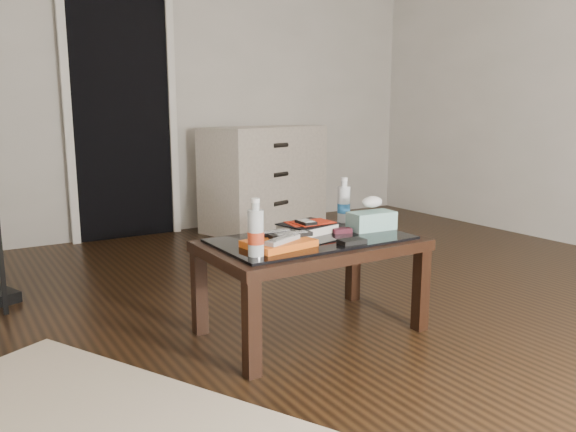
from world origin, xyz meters
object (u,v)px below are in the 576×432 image
object	(u,v)px
water_bottle_left	(256,227)
tissue_box	(372,221)
coffee_table	(311,251)
water_bottle_right	(344,200)
dresser	(265,177)
textbook	(307,228)

from	to	relation	value
water_bottle_left	tissue_box	xyz separation A→B (m)	(0.73, 0.14, -0.07)
coffee_table	water_bottle_right	xyz separation A→B (m)	(0.35, 0.22, 0.18)
dresser	water_bottle_left	size ratio (longest dim) A/B	5.45
coffee_table	dresser	xyz separation A→B (m)	(1.04, 2.26, 0.05)
water_bottle_left	water_bottle_right	size ratio (longest dim) A/B	1.00
tissue_box	textbook	bearing A→B (deg)	163.30
coffee_table	water_bottle_right	distance (m)	0.45
water_bottle_left	tissue_box	size ratio (longest dim) A/B	1.03
water_bottle_left	tissue_box	world-z (taller)	water_bottle_left
dresser	textbook	world-z (taller)	dresser
dresser	water_bottle_left	world-z (taller)	dresser
dresser	water_bottle_left	bearing A→B (deg)	-139.50
coffee_table	tissue_box	world-z (taller)	tissue_box
coffee_table	tissue_box	xyz separation A→B (m)	(0.36, -0.01, 0.11)
textbook	dresser	bearing A→B (deg)	53.49
tissue_box	dresser	bearing A→B (deg)	77.08
coffee_table	textbook	bearing A→B (deg)	65.21
textbook	water_bottle_right	distance (m)	0.34
water_bottle_right	tissue_box	world-z (taller)	water_bottle_right
coffee_table	water_bottle_left	bearing A→B (deg)	-158.36
water_bottle_left	tissue_box	distance (m)	0.75
dresser	tissue_box	distance (m)	2.38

